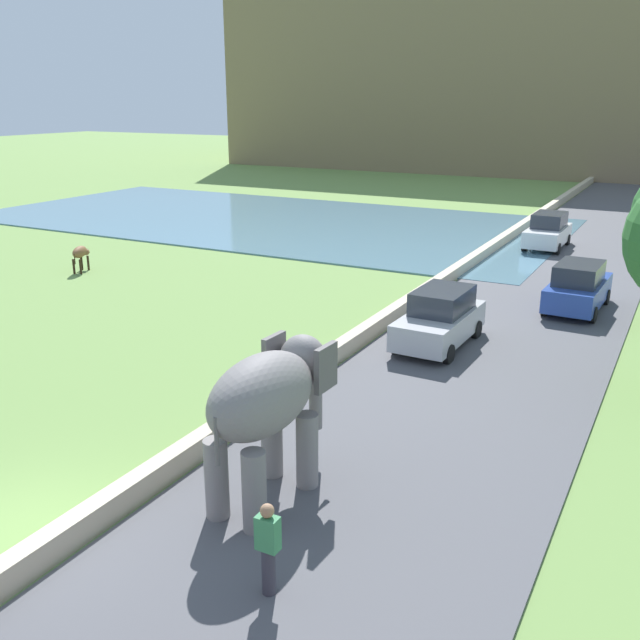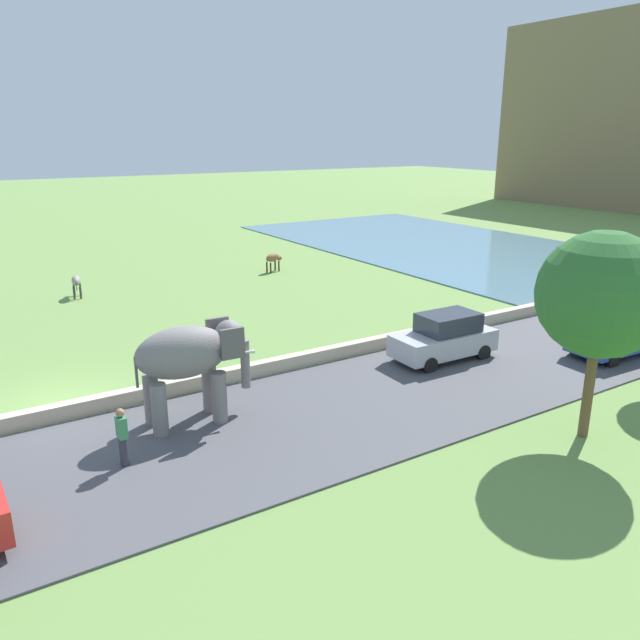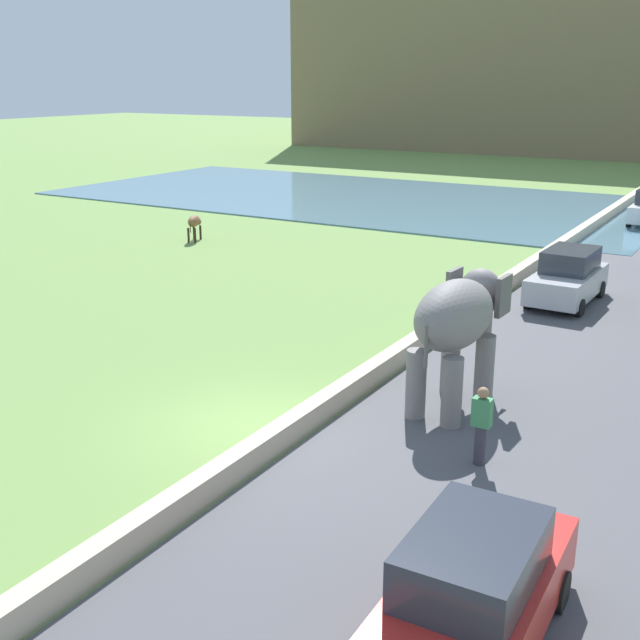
% 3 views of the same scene
% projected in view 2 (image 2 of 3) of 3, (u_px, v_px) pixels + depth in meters
% --- Properties ---
extents(ground_plane, '(220.00, 220.00, 0.00)m').
position_uv_depth(ground_plane, '(61.00, 405.00, 19.37)').
color(ground_plane, '#6B8E47').
extents(road_surface, '(7.00, 120.00, 0.06)m').
position_uv_depth(road_surface, '(595.00, 339.00, 25.53)').
color(road_surface, '#4C4C51').
rests_on(road_surface, ground).
extents(barrier_wall, '(0.40, 110.00, 0.52)m').
position_uv_depth(barrier_wall, '(492.00, 318.00, 27.52)').
color(barrier_wall, beige).
rests_on(barrier_wall, ground).
extents(lake, '(36.00, 18.00, 0.08)m').
position_uv_depth(lake, '(453.00, 247.00, 46.17)').
color(lake, slate).
rests_on(lake, ground).
extents(elephant, '(1.53, 3.50, 2.99)m').
position_uv_depth(elephant, '(191.00, 358.00, 17.58)').
color(elephant, slate).
rests_on(elephant, ground).
extents(person_beside_elephant, '(0.36, 0.22, 1.63)m').
position_uv_depth(person_beside_elephant, '(122.00, 436.00, 15.48)').
color(person_beside_elephant, '#33333D').
rests_on(person_beside_elephant, ground).
extents(car_silver, '(1.88, 4.04, 1.80)m').
position_uv_depth(car_silver, '(445.00, 337.00, 22.97)').
color(car_silver, '#B7B7BC').
rests_on(car_silver, ground).
extents(car_blue, '(1.91, 4.06, 1.80)m').
position_uv_depth(car_blue, '(617.00, 333.00, 23.44)').
color(car_blue, '#2D4CA8').
rests_on(car_blue, ground).
extents(cow_brown, '(0.81, 1.41, 1.15)m').
position_uv_depth(cow_brown, '(273.00, 258.00, 37.84)').
color(cow_brown, brown).
rests_on(cow_brown, ground).
extents(cow_grey, '(1.42, 0.65, 1.15)m').
position_uv_depth(cow_grey, '(76.00, 281.00, 31.91)').
color(cow_grey, gray).
rests_on(cow_grey, ground).
extents(tree_near, '(3.40, 3.40, 5.81)m').
position_uv_depth(tree_near, '(601.00, 295.00, 16.20)').
color(tree_near, brown).
rests_on(tree_near, ground).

